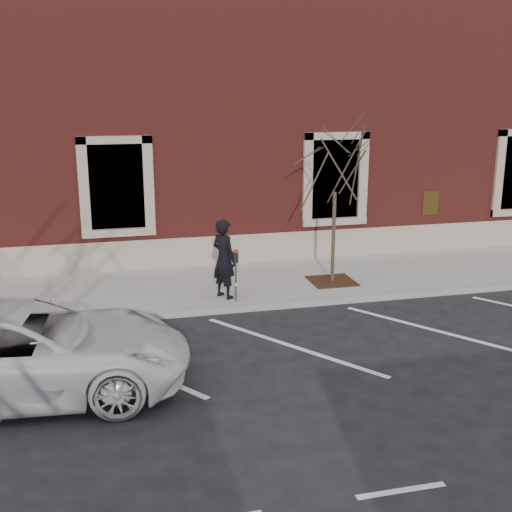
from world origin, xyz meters
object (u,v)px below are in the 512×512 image
object	(u,v)px
sapling	(336,167)
white_truck	(20,350)
parking_meter	(236,266)
man	(224,259)

from	to	relation	value
sapling	white_truck	xyz separation A→B (m)	(-6.96, -4.27, -2.28)
parking_meter	sapling	world-z (taller)	sapling
sapling	man	bearing A→B (deg)	-168.98
man	sapling	bearing A→B (deg)	-112.07
parking_meter	sapling	distance (m)	3.50
white_truck	parking_meter	bearing A→B (deg)	-47.92
man	white_truck	distance (m)	5.53
man	sapling	size ratio (longest dim) A/B	0.45
man	parking_meter	size ratio (longest dim) A/B	1.52
man	white_truck	world-z (taller)	man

